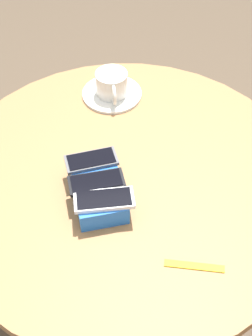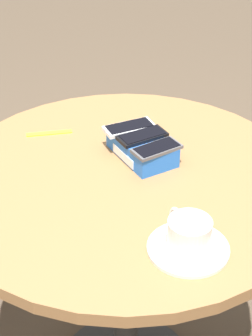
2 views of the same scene
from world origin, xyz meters
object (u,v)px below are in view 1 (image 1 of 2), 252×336
at_px(phone_white, 104,200).
at_px(phone_black, 96,182).
at_px(phone_gray, 91,161).
at_px(saucer, 112,94).
at_px(lanyard_strap, 194,266).
at_px(coffee_cup, 112,84).
at_px(phone_box, 98,189).
at_px(round_table, 126,210).

bearing_deg(phone_white, phone_black, 15.06).
distance_m(phone_black, phone_gray, 0.06).
bearing_deg(saucer, lanyard_strap, -166.98).
bearing_deg(phone_gray, phone_white, -168.93).
distance_m(phone_white, saucer, 0.42).
distance_m(phone_white, coffee_cup, 0.41).
xyz_separation_m(phone_gray, saucer, (0.30, -0.07, -0.05)).
distance_m(phone_black, saucer, 0.37).
relative_size(phone_box, phone_black, 1.49).
height_order(phone_black, coffee_cup, coffee_cup).
distance_m(coffee_cup, lanyard_strap, 0.57).
height_order(phone_box, lanyard_strap, phone_box).
height_order(saucer, coffee_cup, coffee_cup).
distance_m(phone_gray, lanyard_strap, 0.33).
distance_m(phone_gray, coffee_cup, 0.30).
height_order(phone_box, coffee_cup, coffee_cup).
bearing_deg(lanyard_strap, phone_black, 43.86).
bearing_deg(phone_box, phone_gray, 10.39).
bearing_deg(phone_box, phone_white, -168.20).
bearing_deg(phone_black, saucer, -9.23).
xyz_separation_m(phone_box, phone_white, (-0.06, -0.01, 0.03)).
relative_size(phone_white, phone_gray, 1.03).
bearing_deg(coffee_cup, round_table, -177.52).
bearing_deg(lanyard_strap, round_table, 23.88).
xyz_separation_m(coffee_cup, lanyard_strap, (-0.55, -0.13, -0.04)).
relative_size(phone_box, lanyard_strap, 1.57).
relative_size(saucer, lanyard_strap, 1.36).
distance_m(round_table, coffee_cup, 0.35).
xyz_separation_m(phone_gray, coffee_cup, (0.30, -0.07, -0.01)).
bearing_deg(saucer, coffee_cup, -176.97).
xyz_separation_m(phone_black, coffee_cup, (0.36, -0.06, -0.01)).
distance_m(phone_white, phone_black, 0.05).
relative_size(coffee_cup, lanyard_strap, 0.99).
height_order(phone_white, lanyard_strap, phone_white).
bearing_deg(coffee_cup, lanyard_strap, -166.94).
distance_m(phone_black, coffee_cup, 0.36).
height_order(phone_gray, lanyard_strap, phone_gray).
relative_size(round_table, phone_box, 4.60).
height_order(round_table, coffee_cup, coffee_cup).
distance_m(phone_box, lanyard_strap, 0.27).
bearing_deg(phone_box, coffee_cup, -9.04).
distance_m(round_table, saucer, 0.33).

